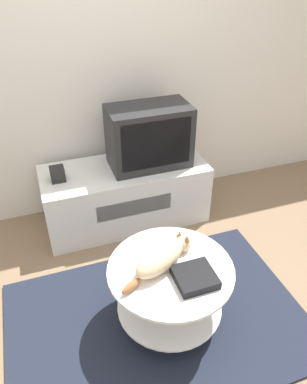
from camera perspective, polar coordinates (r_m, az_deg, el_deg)
The scene contains 9 objects.
ground_plane at distance 2.52m, azimuth 0.67°, elevation -19.16°, with size 12.00×12.00×0.00m, color #7F664C.
wall_back at distance 2.98m, azimuth -9.22°, elevation 19.92°, with size 8.00×0.05×2.60m.
rug at distance 2.51m, azimuth 0.67°, elevation -19.02°, with size 1.85×1.24×0.02m.
tv_stand at distance 3.12m, azimuth -4.31°, elevation -0.32°, with size 1.32×0.54×0.51m.
tv at distance 2.91m, azimuth -0.67°, elevation 8.45°, with size 0.63×0.35×0.48m.
speaker at distance 2.88m, azimuth -14.42°, elevation 2.67°, with size 0.11×0.11×0.11m.
coffee_table at distance 2.28m, azimuth 2.60°, elevation -14.27°, with size 0.72×0.72×0.46m.
dvd_box at distance 2.09m, azimuth 6.32°, elevation -12.77°, with size 0.22×0.21×0.05m.
cat at distance 2.12m, azimuth 1.30°, elevation -9.90°, with size 0.50×0.30×0.14m.
Camera 1 is at (-0.52, -1.40, 2.03)m, focal length 35.00 mm.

